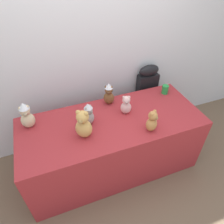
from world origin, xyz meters
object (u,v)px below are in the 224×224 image
teddy_bear_chestnut (109,94)px  teddy_bear_honey (83,125)px  teddy_bear_caramel (152,122)px  teddy_bear_ash (89,114)px  display_table (112,144)px  teddy_bear_sand (26,116)px  instrument_case (146,97)px  party_cup_green (165,89)px  teddy_bear_blush (126,105)px

teddy_bear_chestnut → teddy_bear_honey: teddy_bear_honey is taller
teddy_bear_caramel → teddy_bear_ash: bearing=121.7°
display_table → teddy_bear_sand: bearing=165.1°
teddy_bear_caramel → teddy_bear_sand: teddy_bear_sand is taller
display_table → instrument_case: bearing=37.0°
instrument_case → teddy_bear_sand: bearing=-169.0°
teddy_bear_caramel → teddy_bear_chestnut: size_ratio=0.88×
teddy_bear_caramel → party_cup_green: bearing=18.4°
teddy_bear_ash → teddy_bear_chestnut: (0.31, 0.25, 0.01)m
teddy_bear_blush → teddy_bear_sand: teddy_bear_sand is taller
teddy_bear_ash → teddy_bear_chestnut: teddy_bear_chestnut is taller
party_cup_green → teddy_bear_sand: bearing=-179.0°
teddy_bear_chestnut → teddy_bear_honey: 0.57m
instrument_case → teddy_bear_ash: bearing=-153.4°
teddy_bear_blush → teddy_bear_caramel: 0.36m
instrument_case → teddy_bear_caramel: size_ratio=4.24×
party_cup_green → teddy_bear_caramel: bearing=-133.0°
display_table → teddy_bear_chestnut: 0.60m
teddy_bear_chestnut → instrument_case: bearing=43.9°
display_table → party_cup_green: size_ratio=17.96×
teddy_bear_blush → teddy_bear_sand: bearing=-170.0°
teddy_bear_sand → teddy_bear_chestnut: teddy_bear_sand is taller
teddy_bear_blush → teddy_bear_honey: bearing=-142.5°
teddy_bear_honey → teddy_bear_sand: bearing=-179.5°
instrument_case → teddy_bear_honey: 1.29m
teddy_bear_sand → teddy_bear_chestnut: 0.90m
teddy_bear_chestnut → teddy_bear_sand: bearing=-151.9°
teddy_bear_ash → teddy_bear_sand: bearing=131.7°
instrument_case → teddy_bear_ash: (-0.95, -0.49, 0.37)m
teddy_bear_sand → teddy_bear_caramel: bearing=-24.8°
teddy_bear_ash → teddy_bear_honey: 0.19m
instrument_case → party_cup_green: (0.08, -0.29, 0.30)m
teddy_bear_sand → teddy_bear_honey: bearing=-35.5°
display_table → teddy_bear_caramel: (0.32, -0.27, 0.49)m
instrument_case → teddy_bear_blush: (-0.53, -0.47, 0.35)m
display_table → teddy_bear_honey: 0.63m
instrument_case → teddy_bear_caramel: bearing=-116.9°
teddy_bear_chestnut → teddy_bear_honey: bearing=-111.5°
teddy_bear_caramel → instrument_case: bearing=35.2°
instrument_case → teddy_bear_ash: size_ratio=4.00×
instrument_case → teddy_bear_blush: 0.79m
teddy_bear_sand → teddy_bear_honey: size_ratio=0.95×
teddy_bear_blush → instrument_case: bearing=60.2°
instrument_case → teddy_bear_chestnut: bearing=-160.0°
teddy_bear_honey → teddy_bear_caramel: bearing=20.7°
display_table → teddy_bear_ash: 0.56m
display_table → teddy_bear_caramel: teddy_bear_caramel is taller
instrument_case → teddy_bear_blush: instrument_case is taller
teddy_bear_caramel → teddy_bear_honey: size_ratio=0.76×
teddy_bear_sand → party_cup_green: size_ratio=2.75×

